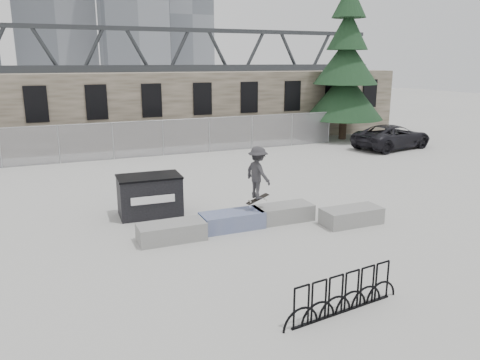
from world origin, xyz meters
The scene contains 13 objects.
ground centered at (0.00, 0.00, 0.00)m, with size 120.00×120.00×0.00m, color #ACACA7.
stone_wall centered at (0.00, 16.24, 2.26)m, with size 36.00×2.58×4.50m.
chainlink_fence centered at (0.00, 12.50, 1.04)m, with size 22.06×0.06×2.02m.
planter_far_left centered at (-2.89, -0.30, 0.29)m, with size 2.00×0.90×0.54m.
planter_center_left centered at (-0.85, -0.07, 0.29)m, with size 2.00×0.90×0.54m.
planter_center_right centered at (1.01, -0.01, 0.29)m, with size 2.00×0.90×0.54m.
planter_offset centered at (2.95, -1.18, 0.29)m, with size 2.00×0.90×0.54m.
dumpster centered at (-2.96, 2.30, 0.71)m, with size 2.19×1.39×1.41m.
bike_rack centered at (-0.58, -5.78, 0.44)m, with size 3.12×0.45×0.90m.
spruce_tree centered at (12.69, 13.37, 4.63)m, with size 5.19×5.19×11.50m.
truss_bridge centered at (10.00, 55.00, 4.13)m, with size 70.00×3.00×9.80m.
suv centered at (13.41, 9.23, 0.73)m, with size 2.42×5.25×1.46m, color black.
skateboarder centered at (0.05, -0.06, 1.75)m, with size 0.86×1.20×1.85m.
Camera 1 is at (-6.09, -13.22, 5.24)m, focal length 35.00 mm.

